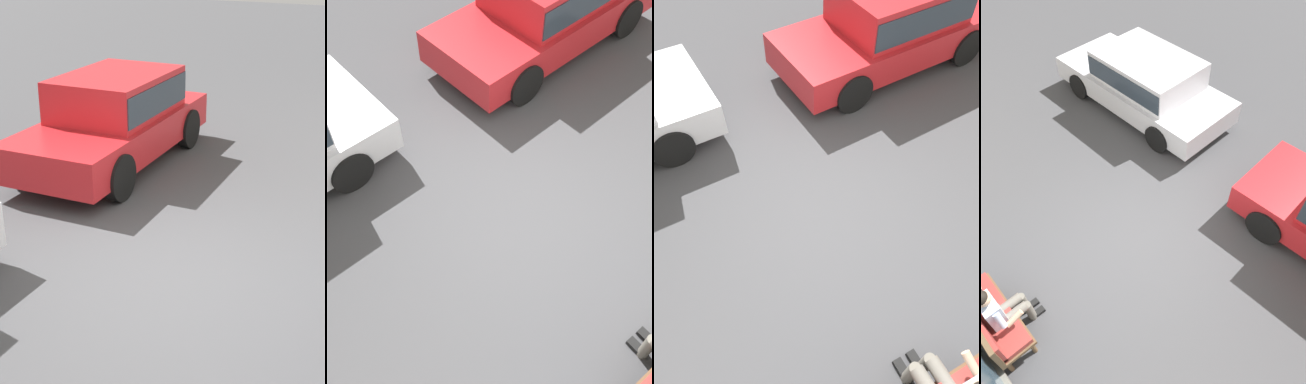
{
  "view_description": "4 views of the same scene",
  "coord_description": "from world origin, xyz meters",
  "views": [
    {
      "loc": [
        5.03,
        2.6,
        3.46
      ],
      "look_at": [
        0.12,
        -0.0,
        1.06
      ],
      "focal_mm": 55.0,
      "sensor_mm": 36.0,
      "label": 1
    },
    {
      "loc": [
        2.59,
        2.6,
        5.44
      ],
      "look_at": [
        0.55,
        0.1,
        1.03
      ],
      "focal_mm": 45.0,
      "sensor_mm": 36.0,
      "label": 2
    },
    {
      "loc": [
        1.38,
        2.6,
        4.35
      ],
      "look_at": [
        0.13,
        0.25,
        0.78
      ],
      "focal_mm": 35.0,
      "sensor_mm": 36.0,
      "label": 3
    },
    {
      "loc": [
        -2.88,
        2.6,
        5.86
      ],
      "look_at": [
        0.1,
        -0.11,
        1.04
      ],
      "focal_mm": 35.0,
      "sensor_mm": 36.0,
      "label": 4
    }
  ],
  "objects": [
    {
      "name": "parked_car_near",
      "position": [
        -2.84,
        -2.46,
        0.81
      ],
      "size": [
        4.26,
        2.0,
        1.48
      ],
      "color": "red",
      "rests_on": "ground_plane"
    },
    {
      "name": "ground_plane",
      "position": [
        0.0,
        0.0,
        0.0
      ],
      "size": [
        60.0,
        60.0,
        0.0
      ],
      "primitive_type": "plane",
      "color": "#424244"
    }
  ]
}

